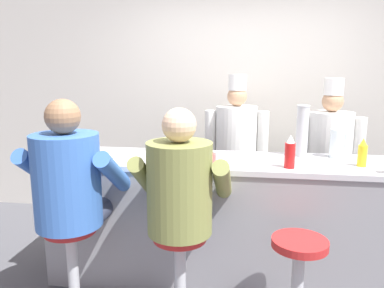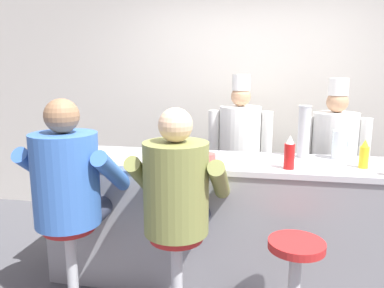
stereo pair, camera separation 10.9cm
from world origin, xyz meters
name	(u,v)px [view 2 (the right image)]	position (x,y,z in m)	size (l,w,h in m)	color
wall_back	(248,101)	(0.00, 1.73, 1.35)	(10.00, 0.06, 2.70)	beige
diner_counter	(237,222)	(0.00, 0.32, 0.51)	(3.02, 0.65, 1.01)	gray
ketchup_bottle_red	(289,153)	(0.36, 0.14, 1.12)	(0.07, 0.07, 0.24)	red
mustard_bottle_yellow	(364,155)	(0.87, 0.26, 1.10)	(0.06, 0.06, 0.20)	yellow
water_pitcher_clear	(339,145)	(0.76, 0.52, 1.12)	(0.13, 0.11, 0.22)	silver
breakfast_plate	(100,156)	(-1.08, 0.19, 1.02)	(0.25, 0.25, 0.05)	white
cereal_bowl	(207,157)	(-0.24, 0.25, 1.04)	(0.13, 0.13, 0.06)	#B24C47
coffee_mug_tan	(158,150)	(-0.64, 0.35, 1.05)	(0.13, 0.09, 0.09)	beige
cup_stack_steel	(304,132)	(0.49, 0.52, 1.21)	(0.10, 0.10, 0.41)	#B7BABF
diner_seated_blue	(69,184)	(-1.10, -0.25, 0.93)	(0.66, 0.65, 1.51)	#B2B5BA
diner_seated_olive	(177,193)	(-0.35, -0.25, 0.91)	(0.63, 0.62, 1.46)	#B2B5BA
empty_stool_round	(295,275)	(0.40, -0.29, 0.45)	(0.34, 0.34, 0.67)	#B2B5BA
cook_in_whites_near	(240,148)	(-0.05, 1.26, 0.90)	(0.64, 0.41, 1.64)	#232328
cook_in_whites_far	(333,158)	(0.83, 1.09, 0.89)	(0.63, 0.40, 1.61)	#232328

